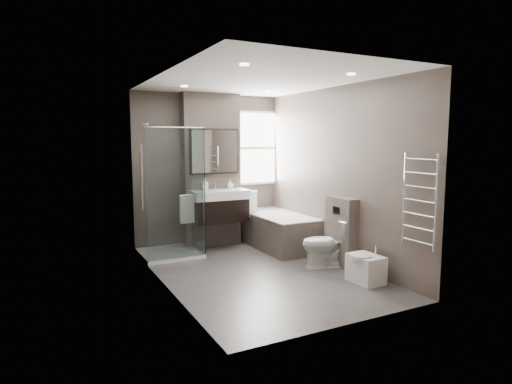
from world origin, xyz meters
TOP-DOWN VIEW (x-y plane):
  - room at (0.00, 0.00)m, footprint 2.70×3.90m
  - vanity_pier at (0.00, 1.77)m, footprint 1.00×0.25m
  - vanity at (0.00, 1.43)m, footprint 0.95×0.47m
  - mirror_cabinet at (0.00, 1.61)m, footprint 0.86×0.08m
  - towel_left at (-0.56, 1.40)m, footprint 0.24×0.06m
  - towel_right at (0.56, 1.40)m, footprint 0.24×0.06m
  - shower_enclosure at (-0.75, 1.35)m, footprint 0.90×0.90m
  - bathtub at (0.92, 1.10)m, footprint 0.75×1.60m
  - window at (0.90, 1.88)m, footprint 0.98×0.06m
  - toilet at (0.97, -0.22)m, footprint 0.78×0.59m
  - cistern_box at (1.21, -0.25)m, footprint 0.19×0.55m
  - bidet at (1.01, -1.00)m, footprint 0.39×0.44m
  - towel_radiator at (1.25, -1.60)m, footprint 0.03×0.49m
  - soap_bottle_a at (-0.23, 1.47)m, footprint 0.09×0.09m
  - soap_bottle_b at (0.25, 1.55)m, footprint 0.12×0.12m

SIDE VIEW (x-z plane):
  - bidet at x=1.01m, z-range -0.05..0.42m
  - bathtub at x=0.92m, z-range 0.03..0.60m
  - toilet at x=0.97m, z-range 0.00..0.70m
  - shower_enclosure at x=-0.75m, z-range -0.51..1.49m
  - cistern_box at x=1.21m, z-range 0.00..1.00m
  - towel_left at x=-0.56m, z-range 0.50..0.94m
  - towel_right at x=0.56m, z-range 0.50..0.94m
  - vanity at x=0.00m, z-range 0.41..1.07m
  - soap_bottle_b at x=0.25m, z-range 1.00..1.15m
  - soap_bottle_a at x=-0.23m, z-range 1.00..1.20m
  - towel_radiator at x=1.25m, z-range 0.57..1.67m
  - room at x=0.00m, z-range -0.05..2.65m
  - vanity_pier at x=0.00m, z-range 0.00..2.60m
  - mirror_cabinet at x=0.00m, z-range 1.25..2.01m
  - window at x=0.90m, z-range 1.01..2.34m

